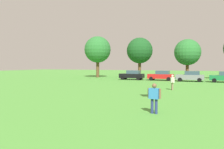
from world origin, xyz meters
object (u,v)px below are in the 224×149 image
parked_car_gray_2 (191,76)px  tree_center_left (187,52)px  tree_far_left (98,50)px  tree_left (140,51)px  parked_car_red_1 (161,75)px  bystander_near_trees (172,81)px  parked_car_black_0 (132,75)px  adult_bystander (154,96)px

parked_car_gray_2 → tree_center_left: size_ratio=0.59×
parked_car_gray_2 → tree_far_left: 20.57m
parked_car_gray_2 → tree_far_left: tree_far_left is taller
tree_left → parked_car_red_1: bearing=-49.7°
tree_far_left → tree_left: bearing=12.3°
bystander_near_trees → tree_center_left: (0.13, 18.25, 3.92)m
parked_car_black_0 → parked_car_red_1: same height
parked_car_gray_2 → tree_left: (-10.48, 7.45, 4.73)m
bystander_near_trees → tree_far_left: size_ratio=0.19×
parked_car_red_1 → bystander_near_trees: bearing=104.6°
parked_car_red_1 → tree_left: tree_left is taller
tree_far_left → parked_car_black_0: bearing=-27.5°
parked_car_black_0 → tree_left: 8.17m
bystander_near_trees → tree_far_left: 27.23m
parked_car_red_1 → tree_center_left: tree_center_left is taller
bystander_near_trees → tree_left: size_ratio=0.20×
parked_car_black_0 → tree_left: tree_left is taller
parked_car_gray_2 → tree_far_left: size_ratio=0.49×
adult_bystander → bystander_near_trees: size_ratio=1.03×
parked_car_black_0 → adult_bystander: bearing=109.5°
bystander_near_trees → parked_car_gray_2: bearing=-25.0°
adult_bystander → tree_left: bearing=-58.8°
adult_bystander → parked_car_red_1: bearing=-66.0°
adult_bystander → parked_car_black_0: bearing=-55.9°
parked_car_gray_2 → tree_far_left: (-19.15, 5.56, 5.02)m
bystander_near_trees → parked_car_black_0: size_ratio=0.38×
bystander_near_trees → tree_far_left: (-18.19, 19.66, 4.91)m
parked_car_red_1 → parked_car_gray_2: bearing=170.7°
tree_center_left → parked_car_red_1: bearing=-140.0°
adult_bystander → parked_car_black_0: parked_car_black_0 is taller
parked_car_gray_2 → tree_center_left: (-0.83, 4.15, 4.03)m
parked_car_black_0 → parked_car_red_1: 5.20m
adult_bystander → parked_car_black_0: size_ratio=0.39×
adult_bystander → bystander_near_trees: 12.65m
tree_center_left → adult_bystander: bearing=-88.9°
tree_left → tree_far_left: bearing=-167.7°
parked_car_red_1 → tree_left: size_ratio=0.52×
adult_bystander → parked_car_gray_2: 26.74m
parked_car_red_1 → tree_left: (-5.65, 6.66, 4.73)m
bystander_near_trees → parked_car_black_0: bearing=10.2°
parked_car_red_1 → tree_center_left: bearing=-140.0°
adult_bystander → parked_car_gray_2: (0.25, 26.73, -0.14)m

